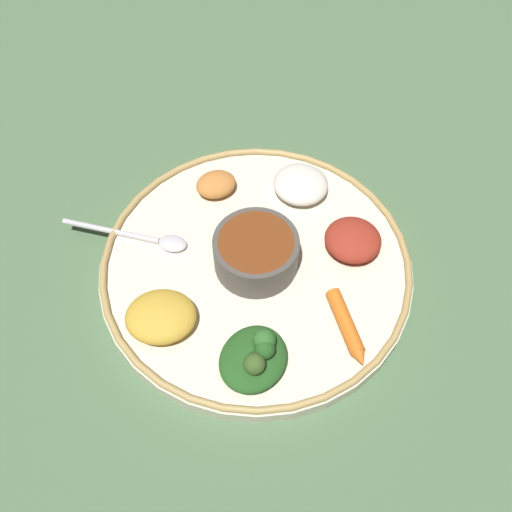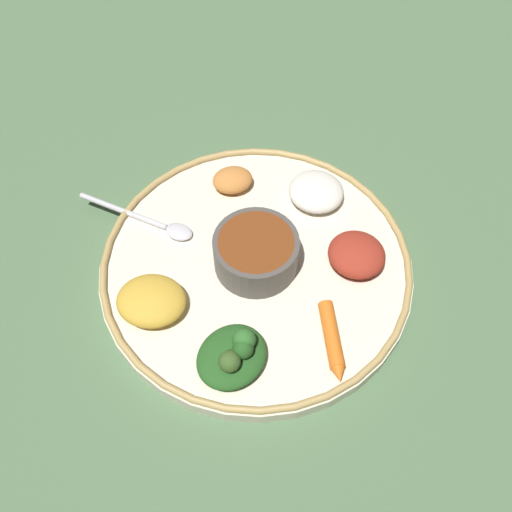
{
  "view_description": "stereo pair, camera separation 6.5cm",
  "coord_description": "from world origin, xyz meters",
  "px_view_note": "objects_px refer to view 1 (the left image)",
  "views": [
    {
      "loc": [
        0.07,
        -0.35,
        0.57
      ],
      "look_at": [
        0.0,
        0.0,
        0.03
      ],
      "focal_mm": 40.12,
      "sensor_mm": 36.0,
      "label": 1
    },
    {
      "loc": [
        0.13,
        -0.34,
        0.57
      ],
      "look_at": [
        0.0,
        0.0,
        0.03
      ],
      "focal_mm": 40.12,
      "sensor_mm": 36.0,
      "label": 2
    }
  ],
  "objects_px": {
    "center_bowl": "(256,252)",
    "greens_pile": "(255,357)",
    "carrot_near_spoon": "(347,326)",
    "spoon": "(145,238)"
  },
  "relations": [
    {
      "from": "greens_pile",
      "to": "carrot_near_spoon",
      "type": "bearing_deg",
      "value": 32.11
    },
    {
      "from": "spoon",
      "to": "carrot_near_spoon",
      "type": "relative_size",
      "value": 1.79
    },
    {
      "from": "center_bowl",
      "to": "greens_pile",
      "type": "bearing_deg",
      "value": -79.72
    },
    {
      "from": "center_bowl",
      "to": "carrot_near_spoon",
      "type": "xyz_separation_m",
      "value": [
        0.11,
        -0.07,
        -0.02
      ]
    },
    {
      "from": "greens_pile",
      "to": "carrot_near_spoon",
      "type": "height_order",
      "value": "greens_pile"
    },
    {
      "from": "greens_pile",
      "to": "carrot_near_spoon",
      "type": "relative_size",
      "value": 1.09
    },
    {
      "from": "center_bowl",
      "to": "carrot_near_spoon",
      "type": "relative_size",
      "value": 1.1
    },
    {
      "from": "spoon",
      "to": "greens_pile",
      "type": "height_order",
      "value": "greens_pile"
    },
    {
      "from": "spoon",
      "to": "greens_pile",
      "type": "xyz_separation_m",
      "value": [
        0.16,
        -0.13,
        0.01
      ]
    },
    {
      "from": "spoon",
      "to": "greens_pile",
      "type": "distance_m",
      "value": 0.2
    }
  ]
}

